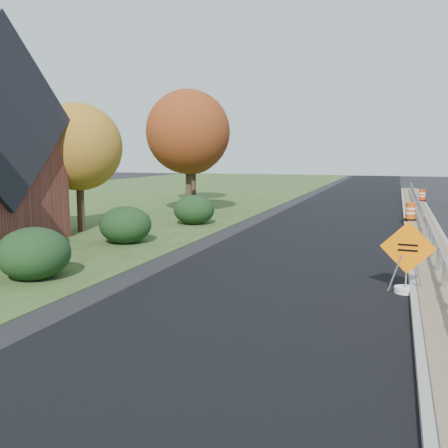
% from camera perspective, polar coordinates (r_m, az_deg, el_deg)
% --- Properties ---
extents(ground, '(140.00, 140.00, 0.00)m').
position_cam_1_polar(ground, '(17.88, 22.74, -4.19)').
color(ground, black).
rests_on(ground, ground).
extents(grass_verge_near, '(30.00, 120.00, 0.03)m').
position_cam_1_polar(grass_verge_near, '(35.85, -20.43, 1.78)').
color(grass_verge_near, '#30461E').
rests_on(grass_verge_near, ground).
extents(milled_overlay, '(7.20, 120.00, 0.01)m').
position_cam_1_polar(milled_overlay, '(27.89, 12.44, 0.44)').
color(milled_overlay, black).
rests_on(milled_overlay, ground).
extents(median, '(1.60, 55.00, 0.23)m').
position_cam_1_polar(median, '(25.74, 21.69, -0.32)').
color(median, gray).
rests_on(median, ground).
extents(guardrail, '(0.10, 46.15, 0.72)m').
position_cam_1_polar(guardrail, '(26.66, 21.67, 1.28)').
color(guardrail, silver).
rests_on(guardrail, median).
extents(hedge_south, '(2.09, 2.09, 1.52)m').
position_cam_1_polar(hedge_south, '(15.32, -20.92, -3.14)').
color(hedge_south, black).
rests_on(hedge_south, ground).
extents(hedge_mid, '(2.09, 2.09, 1.52)m').
position_cam_1_polar(hedge_mid, '(20.46, -11.20, -0.08)').
color(hedge_mid, black).
rests_on(hedge_mid, ground).
extents(hedge_north, '(2.09, 2.09, 1.52)m').
position_cam_1_polar(hedge_north, '(25.58, -3.45, 1.65)').
color(hedge_north, black).
rests_on(hedge_north, ground).
extents(tree_near_yellow, '(3.96, 3.96, 5.88)m').
position_cam_1_polar(tree_near_yellow, '(23.85, -16.31, 8.41)').
color(tree_near_yellow, '#473523').
rests_on(tree_near_yellow, ground).
extents(tree_near_red, '(4.95, 4.95, 7.35)m').
position_cam_1_polar(tree_near_red, '(29.91, -4.13, 10.43)').
color(tree_near_red, '#473523').
rests_on(tree_near_red, ground).
extents(tree_near_back, '(4.29, 4.29, 6.37)m').
position_cam_1_polar(tree_near_back, '(38.43, -3.53, 8.91)').
color(tree_near_back, '#473523').
rests_on(tree_near_back, ground).
extents(caution_sign, '(1.37, 0.57, 1.89)m').
position_cam_1_polar(caution_sign, '(13.76, 20.12, -5.51)').
color(caution_sign, white).
rests_on(caution_sign, ground).
extents(barrel_median_mid, '(0.60, 0.60, 0.88)m').
position_cam_1_polar(barrel_median_mid, '(27.16, 20.52, 1.30)').
color(barrel_median_mid, black).
rests_on(barrel_median_mid, median).
extents(barrel_median_far, '(0.56, 0.56, 0.83)m').
position_cam_1_polar(barrel_median_far, '(38.68, 21.70, 3.04)').
color(barrel_median_far, black).
rests_on(barrel_median_far, median).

